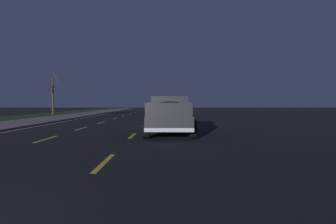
# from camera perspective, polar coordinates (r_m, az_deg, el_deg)

# --- Properties ---
(ground) EXTENTS (144.00, 144.00, 0.00)m
(ground) POSITION_cam_1_polar(r_m,az_deg,el_deg) (29.93, -6.71, -1.22)
(ground) COLOR black
(sidewalk_shoulder) EXTENTS (108.00, 4.00, 0.12)m
(sidewalk_shoulder) POSITION_cam_1_polar(r_m,az_deg,el_deg) (31.64, -20.24, -1.05)
(sidewalk_shoulder) COLOR slate
(sidewalk_shoulder) RESTS_ON ground
(grass_verge) EXTENTS (108.00, 6.00, 0.01)m
(grass_verge) POSITION_cam_1_polar(r_m,az_deg,el_deg) (33.68, -28.27, -1.09)
(grass_verge) COLOR #1E3819
(grass_verge) RESTS_ON ground
(lane_markings) EXTENTS (108.02, 7.04, 0.01)m
(lane_markings) POSITION_cam_1_polar(r_m,az_deg,el_deg) (33.66, -11.31, -0.91)
(lane_markings) COLOR yellow
(lane_markings) RESTS_ON ground
(pickup_truck) EXTENTS (5.45, 2.34, 1.87)m
(pickup_truck) POSITION_cam_1_polar(r_m,az_deg,el_deg) (14.70, 0.31, -0.43)
(pickup_truck) COLOR #232328
(pickup_truck) RESTS_ON ground
(sedan_tan) EXTENTS (4.41, 2.04, 1.54)m
(sedan_tan) POSITION_cam_1_polar(r_m,az_deg,el_deg) (28.85, 0.10, 0.24)
(sedan_tan) COLOR #9E845B
(sedan_tan) RESTS_ON ground
(sedan_black) EXTENTS (4.44, 2.09, 1.54)m
(sedan_black) POSITION_cam_1_polar(r_m,az_deg,el_deg) (37.79, 0.13, 0.59)
(sedan_black) COLOR black
(sedan_black) RESTS_ON ground
(bare_tree_far) EXTENTS (2.03, 1.55, 5.87)m
(bare_tree_far) POSITION_cam_1_polar(r_m,az_deg,el_deg) (43.70, -21.03, 3.10)
(bare_tree_far) COLOR #423323
(bare_tree_far) RESTS_ON ground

